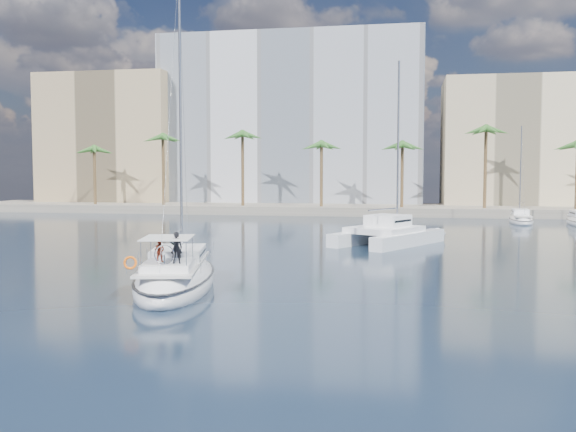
# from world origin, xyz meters

# --- Properties ---
(ground) EXTENTS (160.00, 160.00, 0.00)m
(ground) POSITION_xyz_m (0.00, 0.00, 0.00)
(ground) COLOR black
(ground) RESTS_ON ground
(quay) EXTENTS (120.00, 14.00, 1.20)m
(quay) POSITION_xyz_m (0.00, 61.00, 0.60)
(quay) COLOR gray
(quay) RESTS_ON ground
(building_modern) EXTENTS (42.00, 16.00, 28.00)m
(building_modern) POSITION_xyz_m (-12.00, 73.00, 14.00)
(building_modern) COLOR silver
(building_modern) RESTS_ON ground
(building_tan_left) EXTENTS (22.00, 14.00, 22.00)m
(building_tan_left) POSITION_xyz_m (-42.00, 69.00, 11.00)
(building_tan_left) COLOR tan
(building_tan_left) RESTS_ON ground
(building_beige) EXTENTS (20.00, 14.00, 20.00)m
(building_beige) POSITION_xyz_m (22.00, 70.00, 10.00)
(building_beige) COLOR beige
(building_beige) RESTS_ON ground
(palm_left) EXTENTS (3.60, 3.60, 12.30)m
(palm_left) POSITION_xyz_m (-34.00, 57.00, 10.28)
(palm_left) COLOR brown
(palm_left) RESTS_ON ground
(palm_centre) EXTENTS (3.60, 3.60, 12.30)m
(palm_centre) POSITION_xyz_m (0.00, 57.00, 10.28)
(palm_centre) COLOR brown
(palm_centre) RESTS_ON ground
(main_sloop) EXTENTS (6.50, 12.91, 18.34)m
(main_sloop) POSITION_xyz_m (-5.48, -0.87, 0.55)
(main_sloop) COLOR white
(main_sloop) RESTS_ON ground
(catamaran) EXTENTS (9.66, 11.73, 15.50)m
(catamaran) POSITION_xyz_m (4.93, 21.44, 1.11)
(catamaran) COLOR white
(catamaran) RESTS_ON ground
(seagull) EXTENTS (1.24, 0.53, 0.23)m
(seagull) POSITION_xyz_m (-7.60, 1.00, 0.35)
(seagull) COLOR silver
(seagull) RESTS_ON ground
(moored_yacht_a) EXTENTS (3.37, 9.52, 11.90)m
(moored_yacht_a) POSITION_xyz_m (20.00, 47.00, 0.00)
(moored_yacht_a) COLOR white
(moored_yacht_a) RESTS_ON ground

